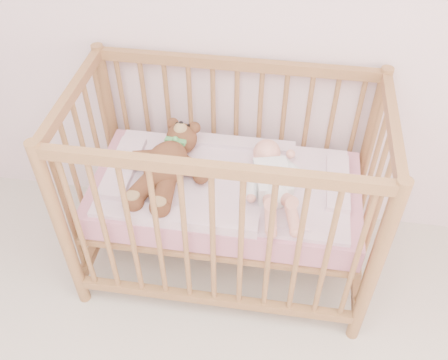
# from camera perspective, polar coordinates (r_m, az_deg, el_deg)

# --- Properties ---
(crib) EXTENTS (1.36, 0.76, 1.00)m
(crib) POSITION_cam_1_polar(r_m,az_deg,el_deg) (2.30, 0.19, -1.29)
(crib) COLOR #996640
(crib) RESTS_ON floor
(mattress) EXTENTS (1.22, 0.62, 0.13)m
(mattress) POSITION_cam_1_polar(r_m,az_deg,el_deg) (2.31, 0.19, -1.55)
(mattress) COLOR pink
(mattress) RESTS_ON crib
(blanket) EXTENTS (1.10, 0.58, 0.06)m
(blanket) POSITION_cam_1_polar(r_m,az_deg,el_deg) (2.26, 0.19, -0.22)
(blanket) COLOR pink
(blanket) RESTS_ON mattress
(baby) EXTENTS (0.40, 0.62, 0.14)m
(baby) POSITION_cam_1_polar(r_m,az_deg,el_deg) (2.18, 5.59, 0.25)
(baby) COLOR white
(baby) RESTS_ON blanket
(teddy_bear) EXTENTS (0.49, 0.64, 0.16)m
(teddy_bear) POSITION_cam_1_polar(r_m,az_deg,el_deg) (2.23, -6.64, 1.70)
(teddy_bear) COLOR brown
(teddy_bear) RESTS_ON blanket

